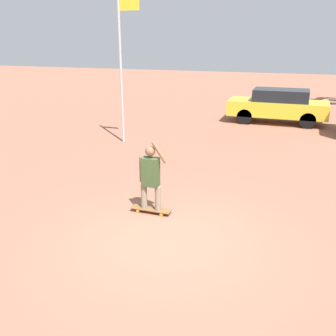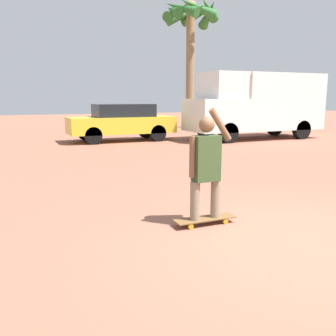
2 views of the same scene
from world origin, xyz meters
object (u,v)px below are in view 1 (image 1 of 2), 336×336
object	(u,v)px
skateboard	(151,209)
person_skateboarder	(151,175)
parked_car_yellow	(278,105)
flagpole	(122,58)

from	to	relation	value
skateboard	person_skateboarder	distance (m)	0.84
parked_car_yellow	flagpole	xyz separation A→B (m)	(-5.24, -5.48, 2.26)
skateboard	flagpole	size ratio (longest dim) A/B	0.17
parked_car_yellow	person_skateboarder	bearing A→B (deg)	-100.33
flagpole	skateboard	bearing A→B (deg)	-59.00
skateboard	parked_car_yellow	xyz separation A→B (m)	(1.98, 10.90, 0.75)
person_skateboarder	parked_car_yellow	size ratio (longest dim) A/B	0.36
parked_car_yellow	flagpole	size ratio (longest dim) A/B	0.82
skateboard	flagpole	distance (m)	7.00
person_skateboarder	parked_car_yellow	xyz separation A→B (m)	(1.98, 10.90, -0.09)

